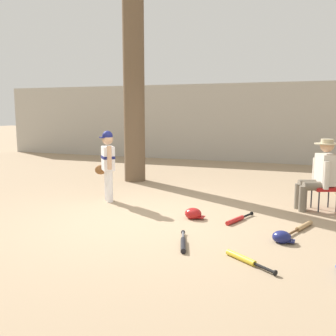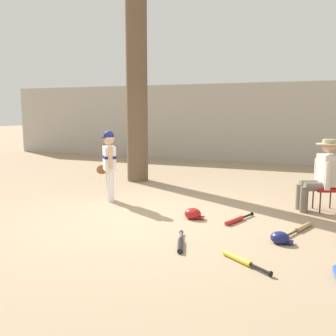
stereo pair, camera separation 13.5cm
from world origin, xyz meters
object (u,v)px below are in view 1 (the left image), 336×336
object	(u,v)px
tree_near_player	(134,94)
batting_helmet_navy	(282,237)
seated_spectator	(320,173)
folding_stool	(324,189)
bat_red_barrel	(237,219)
batting_helmet_red	(193,214)
young_ballplayer	(107,161)
bat_yellow_trainer	(244,259)
bat_wood_tan	(302,227)
bat_black_composite	(183,243)

from	to	relation	value
tree_near_player	batting_helmet_navy	bearing A→B (deg)	-42.54
seated_spectator	folding_stool	bearing A→B (deg)	22.62
tree_near_player	bat_red_barrel	world-z (taller)	tree_near_player
batting_helmet_red	batting_helmet_navy	xyz separation A→B (m)	(1.37, -0.66, -0.01)
young_ballplayer	bat_yellow_trainer	bearing A→B (deg)	-35.79
bat_yellow_trainer	seated_spectator	bearing A→B (deg)	73.67
bat_wood_tan	batting_helmet_navy	bearing A→B (deg)	-109.12
batting_helmet_navy	bat_yellow_trainer	bearing A→B (deg)	-112.94
bat_wood_tan	bat_red_barrel	distance (m)	0.94
batting_helmet_red	batting_helmet_navy	distance (m)	1.52
folding_stool	bat_black_composite	bearing A→B (deg)	-123.92
young_ballplayer	batting_helmet_navy	size ratio (longest dim) A/B	4.63
bat_wood_tan	folding_stool	bearing A→B (deg)	76.29
folding_stool	batting_helmet_red	xyz separation A→B (m)	(-1.92, -1.28, -0.29)
young_ballplayer	bat_black_composite	size ratio (longest dim) A/B	1.85
folding_stool	seated_spectator	size ratio (longest dim) A/B	0.44
young_ballplayer	bat_red_barrel	world-z (taller)	young_ballplayer
seated_spectator	bat_red_barrel	xyz separation A→B (m)	(-1.15, -1.17, -0.61)
bat_yellow_trainer	bat_red_barrel	world-z (taller)	same
bat_wood_tan	bat_yellow_trainer	world-z (taller)	same
young_ballplayer	batting_helmet_red	size ratio (longest dim) A/B	4.23
bat_red_barrel	young_ballplayer	bearing A→B (deg)	168.24
tree_near_player	bat_black_composite	world-z (taller)	tree_near_player
folding_stool	bat_yellow_trainer	world-z (taller)	folding_stool
tree_near_player	folding_stool	distance (m)	4.71
seated_spectator	bat_wood_tan	xyz separation A→B (m)	(-0.22, -1.23, -0.61)
bat_black_composite	batting_helmet_red	size ratio (longest dim) A/B	2.29
bat_red_barrel	tree_near_player	bearing A→B (deg)	138.39
bat_yellow_trainer	bat_red_barrel	bearing A→B (deg)	103.11
tree_near_player	bat_yellow_trainer	distance (m)	5.66
bat_black_composite	bat_red_barrel	bearing A→B (deg)	71.23
bat_wood_tan	bat_red_barrel	xyz separation A→B (m)	(-0.94, 0.05, 0.00)
bat_black_composite	bat_red_barrel	xyz separation A→B (m)	(0.44, 1.29, 0.00)
bat_black_composite	bat_red_barrel	world-z (taller)	same
tree_near_player	bat_red_barrel	size ratio (longest dim) A/B	6.92
young_ballplayer	batting_helmet_navy	xyz separation A→B (m)	(3.20, -1.25, -0.67)
bat_black_composite	bat_yellow_trainer	distance (m)	0.83
folding_stool	seated_spectator	bearing A→B (deg)	-157.38
seated_spectator	bat_black_composite	xyz separation A→B (m)	(-1.59, -2.46, -0.61)
seated_spectator	batting_helmet_navy	world-z (taller)	seated_spectator
young_ballplayer	bat_yellow_trainer	xyz separation A→B (m)	(2.86, -2.06, -0.71)
young_ballplayer	seated_spectator	distance (m)	3.71
seated_spectator	bat_wood_tan	distance (m)	1.39
seated_spectator	bat_red_barrel	distance (m)	1.76
bat_wood_tan	batting_helmet_red	size ratio (longest dim) A/B	2.47
bat_yellow_trainer	bat_red_barrel	size ratio (longest dim) A/B	0.85
bat_red_barrel	bat_wood_tan	bearing A→B (deg)	-3.11
bat_black_composite	young_ballplayer	bearing A→B (deg)	138.71
tree_near_player	folding_stool	world-z (taller)	tree_near_player
bat_wood_tan	batting_helmet_red	world-z (taller)	batting_helmet_red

